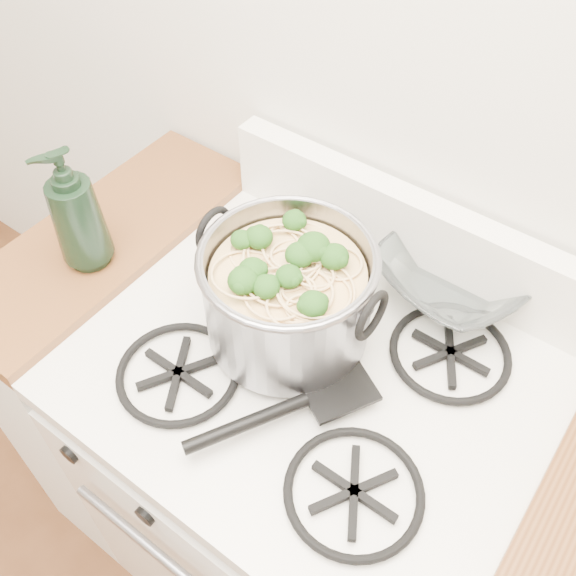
# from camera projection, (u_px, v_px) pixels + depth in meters

# --- Properties ---
(gas_range) EXTENTS (0.76, 0.66, 0.92)m
(gas_range) POSITION_uv_depth(u_px,v_px,m) (308.00, 485.00, 1.42)
(gas_range) COLOR white
(gas_range) RESTS_ON ground
(counter_left) EXTENTS (0.25, 0.65, 0.92)m
(counter_left) POSITION_uv_depth(u_px,v_px,m) (144.00, 365.00, 1.60)
(counter_left) COLOR silver
(counter_left) RESTS_ON ground
(stock_pot) EXTENTS (0.31, 0.28, 0.19)m
(stock_pot) POSITION_uv_depth(u_px,v_px,m) (288.00, 296.00, 1.02)
(stock_pot) COLOR gray
(stock_pot) RESTS_ON gas_range
(spatula) EXTENTS (0.40, 0.41, 0.02)m
(spatula) POSITION_uv_depth(u_px,v_px,m) (338.00, 387.00, 1.00)
(spatula) COLOR black
(spatula) RESTS_ON gas_range
(glass_bowl) EXTENTS (0.13, 0.13, 0.03)m
(glass_bowl) POSITION_uv_depth(u_px,v_px,m) (453.00, 281.00, 1.14)
(glass_bowl) COLOR white
(glass_bowl) RESTS_ON gas_range
(bottle) EXTENTS (0.13, 0.13, 0.25)m
(bottle) POSITION_uv_depth(u_px,v_px,m) (75.00, 209.00, 1.11)
(bottle) COLOR black
(bottle) RESTS_ON counter_left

